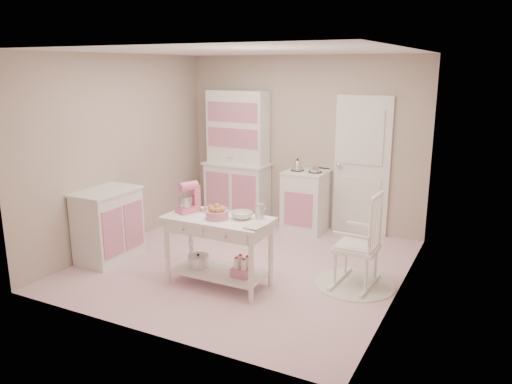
% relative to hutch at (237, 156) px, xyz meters
% --- Properties ---
extents(room_shell, '(3.84, 3.84, 2.62)m').
position_rel_hutch_xyz_m(room_shell, '(1.02, -1.66, 0.61)').
color(room_shell, pink).
rests_on(room_shell, ground).
extents(door, '(0.82, 0.05, 2.04)m').
position_rel_hutch_xyz_m(door, '(1.97, 0.21, -0.02)').
color(door, white).
rests_on(door, ground).
extents(hutch, '(1.06, 0.50, 2.08)m').
position_rel_hutch_xyz_m(hutch, '(0.00, 0.00, 0.00)').
color(hutch, white).
rests_on(hutch, ground).
extents(stove, '(0.62, 0.57, 0.92)m').
position_rel_hutch_xyz_m(stove, '(1.20, -0.05, -0.58)').
color(stove, white).
rests_on(stove, ground).
extents(base_cabinet, '(0.54, 0.84, 0.92)m').
position_rel_hutch_xyz_m(base_cabinet, '(-0.61, -2.30, -0.58)').
color(base_cabinet, white).
rests_on(base_cabinet, ground).
extents(lace_rug, '(0.92, 0.92, 0.01)m').
position_rel_hutch_xyz_m(lace_rug, '(2.44, -1.63, -1.03)').
color(lace_rug, white).
rests_on(lace_rug, ground).
extents(rocking_chair, '(0.52, 0.75, 1.10)m').
position_rel_hutch_xyz_m(rocking_chair, '(2.44, -1.63, -0.49)').
color(rocking_chair, white).
rests_on(rocking_chair, ground).
extents(work_table, '(1.20, 0.60, 0.80)m').
position_rel_hutch_xyz_m(work_table, '(1.04, -2.31, -0.64)').
color(work_table, white).
rests_on(work_table, ground).
extents(stand_mixer, '(0.29, 0.34, 0.34)m').
position_rel_hutch_xyz_m(stand_mixer, '(0.62, -2.29, -0.07)').
color(stand_mixer, pink).
rests_on(stand_mixer, work_table).
extents(cookie_tray, '(0.34, 0.24, 0.02)m').
position_rel_hutch_xyz_m(cookie_tray, '(0.89, -2.13, -0.23)').
color(cookie_tray, silver).
rests_on(cookie_tray, work_table).
extents(bread_basket, '(0.25, 0.25, 0.09)m').
position_rel_hutch_xyz_m(bread_basket, '(1.06, -2.36, -0.19)').
color(bread_basket, pink).
rests_on(bread_basket, work_table).
extents(mixing_bowl, '(0.24, 0.24, 0.08)m').
position_rel_hutch_xyz_m(mixing_bowl, '(1.30, -2.23, -0.20)').
color(mixing_bowl, silver).
rests_on(mixing_bowl, work_table).
extents(metal_pitcher, '(0.10, 0.10, 0.17)m').
position_rel_hutch_xyz_m(metal_pitcher, '(1.48, -2.15, -0.16)').
color(metal_pitcher, silver).
rests_on(metal_pitcher, work_table).
extents(recipe_book, '(0.20, 0.25, 0.02)m').
position_rel_hutch_xyz_m(recipe_book, '(1.49, -2.43, -0.23)').
color(recipe_book, silver).
rests_on(recipe_book, work_table).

